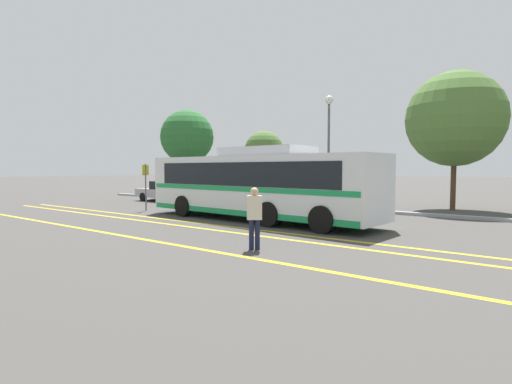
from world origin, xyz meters
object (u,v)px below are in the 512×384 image
(parked_car_1, at_px, (248,196))
(tree_3, at_px, (187,137))
(transit_bus, at_px, (256,184))
(tree_2, at_px, (455,119))
(street_lamp, at_px, (329,127))
(bus_stop_sign, at_px, (146,181))
(tree_1, at_px, (264,151))
(parked_car_0, at_px, (167,191))
(pedestrian_0, at_px, (254,214))

(parked_car_1, height_order, tree_3, tree_3)
(transit_bus, height_order, tree_2, tree_2)
(street_lamp, height_order, tree_3, tree_3)
(street_lamp, bearing_deg, parked_car_1, -140.20)
(bus_stop_sign, relative_size, tree_3, 0.37)
(tree_2, bearing_deg, tree_1, 175.94)
(parked_car_0, distance_m, pedestrian_0, 17.70)
(transit_bus, distance_m, pedestrian_0, 6.47)
(tree_2, relative_size, tree_3, 1.09)
(pedestrian_0, bearing_deg, street_lamp, 68.34)
(parked_car_1, distance_m, tree_2, 12.22)
(street_lamp, distance_m, tree_3, 12.74)
(street_lamp, height_order, tree_1, street_lamp)
(tree_1, height_order, tree_3, tree_3)
(parked_car_1, xyz_separation_m, bus_stop_sign, (-3.14, -5.00, 0.91))
(parked_car_0, xyz_separation_m, street_lamp, (10.76, 3.27, 4.07))
(transit_bus, xyz_separation_m, parked_car_1, (-4.03, 4.48, -0.94))
(transit_bus, relative_size, pedestrian_0, 6.78)
(tree_1, xyz_separation_m, tree_3, (-5.42, -2.99, 1.13))
(parked_car_1, bearing_deg, pedestrian_0, 40.21)
(pedestrian_0, relative_size, street_lamp, 0.27)
(pedestrian_0, bearing_deg, transit_bus, 86.91)
(street_lamp, height_order, tree_2, tree_2)
(parked_car_1, height_order, tree_1, tree_1)
(parked_car_1, distance_m, bus_stop_sign, 5.97)
(tree_2, height_order, tree_3, tree_2)
(transit_bus, xyz_separation_m, tree_2, (5.99, 10.00, 3.36))
(bus_stop_sign, xyz_separation_m, tree_3, (-5.92, 8.50, 3.21))
(tree_1, bearing_deg, street_lamp, -25.15)
(bus_stop_sign, relative_size, street_lamp, 0.39)
(transit_bus, distance_m, parked_car_0, 11.94)
(transit_bus, height_order, tree_1, tree_1)
(bus_stop_sign, distance_m, tree_3, 10.85)
(parked_car_1, relative_size, tree_3, 0.69)
(tree_1, distance_m, tree_2, 13.76)
(parked_car_0, height_order, parked_car_1, parked_car_0)
(tree_2, bearing_deg, bus_stop_sign, -141.34)
(parked_car_1, distance_m, pedestrian_0, 12.45)
(transit_bus, relative_size, parked_car_1, 2.52)
(parked_car_0, distance_m, bus_stop_sign, 6.27)
(transit_bus, xyz_separation_m, bus_stop_sign, (-7.17, -0.52, -0.03))
(tree_3, bearing_deg, street_lamp, -1.99)
(transit_bus, distance_m, tree_3, 15.65)
(transit_bus, bearing_deg, parked_car_0, 72.67)
(parked_car_1, relative_size, street_lamp, 0.72)
(bus_stop_sign, bearing_deg, transit_bus, -82.18)
(transit_bus, relative_size, tree_2, 1.58)
(transit_bus, xyz_separation_m, tree_1, (-7.67, 10.97, 2.05))
(pedestrian_0, relative_size, tree_3, 0.26)
(parked_car_1, relative_size, tree_1, 0.91)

